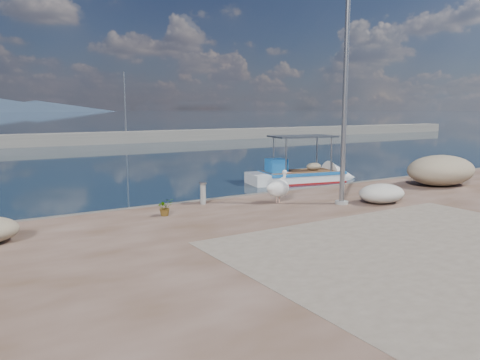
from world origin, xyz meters
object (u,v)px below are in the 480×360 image
object	(u,v)px
boat_right	(301,178)
bollard_near	(203,192)
lamp_post	(344,104)
pelican	(279,187)

from	to	relation	value
boat_right	bollard_near	bearing A→B (deg)	-139.04
lamp_post	boat_right	bearing A→B (deg)	60.64
bollard_near	pelican	bearing A→B (deg)	-26.33
boat_right	pelican	bearing A→B (deg)	-123.46
boat_right	bollard_near	xyz separation A→B (m)	(-7.81, -4.48, 0.69)
boat_right	pelican	distance (m)	7.92
pelican	lamp_post	bearing A→B (deg)	-46.03
boat_right	bollard_near	distance (m)	9.03
lamp_post	bollard_near	distance (m)	5.45
pelican	bollard_near	bearing A→B (deg)	144.87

